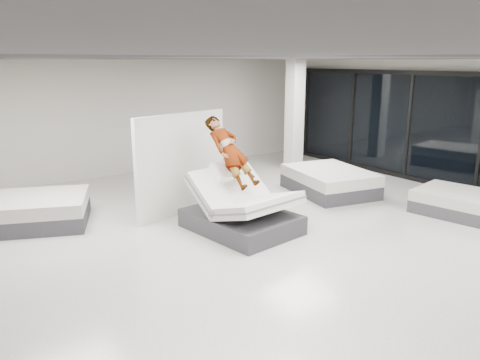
{
  "coord_description": "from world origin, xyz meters",
  "views": [
    {
      "loc": [
        -5.01,
        -5.69,
        3.17
      ],
      "look_at": [
        -0.17,
        1.26,
        1.0
      ],
      "focal_mm": 35.0,
      "sensor_mm": 36.0,
      "label": 1
    }
  ],
  "objects": [
    {
      "name": "column",
      "position": [
        4.0,
        4.5,
        1.6
      ],
      "size": [
        0.4,
        0.4,
        3.2
      ],
      "primitive_type": "cube",
      "color": "silver",
      "rests_on": "floor"
    },
    {
      "name": "flat_bed_left_far",
      "position": [
        -3.38,
        3.86,
        0.29
      ],
      "size": [
        2.54,
        2.25,
        0.58
      ],
      "color": "#343438",
      "rests_on": "floor"
    },
    {
      "name": "room",
      "position": [
        0.0,
        0.0,
        1.6
      ],
      "size": [
        14.0,
        14.04,
        3.2
      ],
      "color": "beige",
      "rests_on": "ground"
    },
    {
      "name": "divider_panel",
      "position": [
        -0.56,
        2.83,
        1.06
      ],
      "size": [
        2.31,
        0.63,
        2.13
      ],
      "primitive_type": "cube",
      "rotation": [
        0.0,
        0.0,
        0.23
      ],
      "color": "silver",
      "rests_on": "floor"
    },
    {
      "name": "flat_bed_right_far",
      "position": [
        3.14,
        2.17,
        0.29
      ],
      "size": [
        2.01,
        2.42,
        0.59
      ],
      "color": "#343438",
      "rests_on": "floor"
    },
    {
      "name": "flat_bed_right_near",
      "position": [
        4.23,
        -0.64,
        0.25
      ],
      "size": [
        1.63,
        1.99,
        0.49
      ],
      "color": "#343438",
      "rests_on": "floor"
    },
    {
      "name": "person",
      "position": [
        -0.19,
        1.56,
        1.25
      ],
      "size": [
        0.77,
        1.53,
        1.36
      ],
      "primitive_type": "imported",
      "rotation": [
        0.84,
        0.0,
        0.13
      ],
      "color": "slate",
      "rests_on": "hero_bed"
    },
    {
      "name": "remote",
      "position": [
        0.08,
        1.24,
        1.06
      ],
      "size": [
        0.07,
        0.15,
        0.08
      ],
      "primitive_type": "cube",
      "rotation": [
        0.35,
        0.0,
        0.13
      ],
      "color": "black",
      "rests_on": "person"
    },
    {
      "name": "hero_bed",
      "position": [
        -0.15,
        1.24,
        0.4
      ],
      "size": [
        1.77,
        2.21,
        1.27
      ],
      "color": "#343438",
      "rests_on": "floor"
    }
  ]
}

